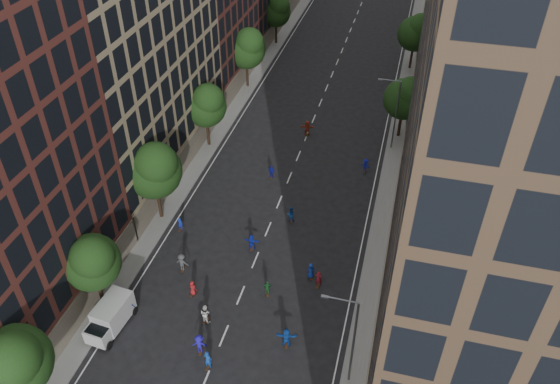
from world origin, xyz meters
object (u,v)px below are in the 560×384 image
Objects in this scene: streetlamp_near at (351,338)px; skater_1 at (208,360)px; streetlamp_far at (394,111)px; cargo_van at (110,316)px.

streetlamp_near is 4.98× the size of skater_1.
streetlamp_far reaches higher than cargo_van.
streetlamp_near is 1.00× the size of streetlamp_far.
streetlamp_far is 1.87× the size of cargo_van.
skater_1 is at bearing -106.96° from streetlamp_far.
streetlamp_near is 33.00m from streetlamp_far.
skater_1 is (-10.55, -1.58, -4.26)m from streetlamp_near.
streetlamp_near is at bearing -165.45° from skater_1.
streetlamp_near reaches higher than cargo_van.
streetlamp_far is 36.40m from skater_1.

